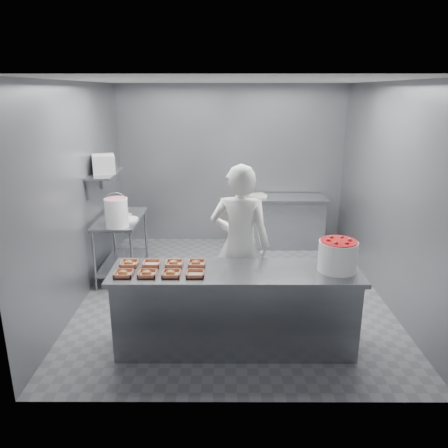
{
  "coord_description": "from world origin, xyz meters",
  "views": [
    {
      "loc": [
        -0.11,
        -5.53,
        2.69
      ],
      "look_at": [
        -0.12,
        -0.2,
        1.05
      ],
      "focal_mm": 35.0,
      "sensor_mm": 36.0,
      "label": 1
    }
  ],
  "objects_px": {
    "strawberry_tub": "(338,255)",
    "appliance": "(104,164)",
    "tray_5": "(152,263)",
    "tray_4": "(129,263)",
    "back_counter": "(282,221)",
    "tray_1": "(147,273)",
    "prep_table": "(122,237)",
    "worker": "(240,245)",
    "tray_3": "(195,274)",
    "service_counter": "(235,309)",
    "tray_7": "(197,263)",
    "tray_2": "(171,273)",
    "tray_0": "(123,273)",
    "tray_6": "(174,263)",
    "glaze_bucket": "(117,212)"
  },
  "relations": [
    {
      "from": "back_counter",
      "to": "tray_2",
      "type": "bearing_deg",
      "value": -114.67
    },
    {
      "from": "tray_1",
      "to": "tray_2",
      "type": "relative_size",
      "value": 1.0
    },
    {
      "from": "tray_5",
      "to": "strawberry_tub",
      "type": "xyz_separation_m",
      "value": [
        1.94,
        -0.13,
        0.15
      ]
    },
    {
      "from": "tray_3",
      "to": "strawberry_tub",
      "type": "xyz_separation_m",
      "value": [
        1.46,
        0.13,
        0.15
      ]
    },
    {
      "from": "tray_4",
      "to": "appliance",
      "type": "height_order",
      "value": "appliance"
    },
    {
      "from": "tray_2",
      "to": "tray_6",
      "type": "height_order",
      "value": "same"
    },
    {
      "from": "strawberry_tub",
      "to": "appliance",
      "type": "relative_size",
      "value": 1.15
    },
    {
      "from": "appliance",
      "to": "tray_2",
      "type": "bearing_deg",
      "value": -77.97
    },
    {
      "from": "tray_2",
      "to": "worker",
      "type": "xyz_separation_m",
      "value": [
        0.72,
        0.73,
        0.03
      ]
    },
    {
      "from": "prep_table",
      "to": "tray_1",
      "type": "distance_m",
      "value": 2.24
    },
    {
      "from": "service_counter",
      "to": "tray_7",
      "type": "distance_m",
      "value": 0.64
    },
    {
      "from": "back_counter",
      "to": "tray_1",
      "type": "bearing_deg",
      "value": -117.93
    },
    {
      "from": "back_counter",
      "to": "glaze_bucket",
      "type": "xyz_separation_m",
      "value": [
        -2.48,
        -1.74,
        0.65
      ]
    },
    {
      "from": "tray_3",
      "to": "service_counter",
      "type": "bearing_deg",
      "value": 18.07
    },
    {
      "from": "prep_table",
      "to": "tray_4",
      "type": "bearing_deg",
      "value": -74.14
    },
    {
      "from": "tray_0",
      "to": "tray_2",
      "type": "distance_m",
      "value": 0.48
    },
    {
      "from": "prep_table",
      "to": "worker",
      "type": "bearing_deg",
      "value": -38.22
    },
    {
      "from": "tray_7",
      "to": "appliance",
      "type": "xyz_separation_m",
      "value": [
        -1.41,
        1.78,
        0.77
      ]
    },
    {
      "from": "tray_5",
      "to": "worker",
      "type": "xyz_separation_m",
      "value": [
        0.96,
        0.47,
        0.04
      ]
    },
    {
      "from": "service_counter",
      "to": "tray_4",
      "type": "relative_size",
      "value": 13.88
    },
    {
      "from": "back_counter",
      "to": "appliance",
      "type": "relative_size",
      "value": 4.37
    },
    {
      "from": "glaze_bucket",
      "to": "tray_7",
      "type": "bearing_deg",
      "value": -49.65
    },
    {
      "from": "tray_5",
      "to": "appliance",
      "type": "relative_size",
      "value": 0.55
    },
    {
      "from": "tray_6",
      "to": "strawberry_tub",
      "type": "bearing_deg",
      "value": -4.49
    },
    {
      "from": "tray_7",
      "to": "tray_1",
      "type": "bearing_deg",
      "value": -150.8
    },
    {
      "from": "glaze_bucket",
      "to": "tray_2",
      "type": "bearing_deg",
      "value": -60.54
    },
    {
      "from": "tray_1",
      "to": "tray_5",
      "type": "relative_size",
      "value": 1.0
    },
    {
      "from": "tray_7",
      "to": "tray_2",
      "type": "bearing_deg",
      "value": -131.81
    },
    {
      "from": "tray_1",
      "to": "tray_4",
      "type": "distance_m",
      "value": 0.36
    },
    {
      "from": "strawberry_tub",
      "to": "prep_table",
      "type": "bearing_deg",
      "value": 144.13
    },
    {
      "from": "tray_7",
      "to": "prep_table",
      "type": "bearing_deg",
      "value": 124.24
    },
    {
      "from": "tray_0",
      "to": "tray_7",
      "type": "height_order",
      "value": "same"
    },
    {
      "from": "tray_7",
      "to": "appliance",
      "type": "bearing_deg",
      "value": 128.27
    },
    {
      "from": "tray_5",
      "to": "tray_4",
      "type": "bearing_deg",
      "value": -180.0
    },
    {
      "from": "tray_1",
      "to": "service_counter",
      "type": "bearing_deg",
      "value": 8.53
    },
    {
      "from": "service_counter",
      "to": "tray_5",
      "type": "relative_size",
      "value": 13.88
    },
    {
      "from": "prep_table",
      "to": "appliance",
      "type": "bearing_deg",
      "value": -168.83
    },
    {
      "from": "tray_1",
      "to": "appliance",
      "type": "bearing_deg",
      "value": 114.3
    },
    {
      "from": "tray_6",
      "to": "tray_2",
      "type": "bearing_deg",
      "value": -90.0
    },
    {
      "from": "tray_6",
      "to": "tray_0",
      "type": "bearing_deg",
      "value": -150.8
    },
    {
      "from": "prep_table",
      "to": "back_counter",
      "type": "relative_size",
      "value": 0.8
    },
    {
      "from": "tray_6",
      "to": "appliance",
      "type": "relative_size",
      "value": 0.55
    },
    {
      "from": "service_counter",
      "to": "tray_3",
      "type": "bearing_deg",
      "value": -161.93
    },
    {
      "from": "back_counter",
      "to": "strawberry_tub",
      "type": "distance_m",
      "value": 3.31
    },
    {
      "from": "service_counter",
      "to": "tray_6",
      "type": "xyz_separation_m",
      "value": [
        -0.65,
        0.13,
        0.47
      ]
    },
    {
      "from": "tray_5",
      "to": "tray_7",
      "type": "relative_size",
      "value": 1.0
    },
    {
      "from": "prep_table",
      "to": "strawberry_tub",
      "type": "relative_size",
      "value": 3.03
    },
    {
      "from": "back_counter",
      "to": "tray_3",
      "type": "xyz_separation_m",
      "value": [
        -1.31,
        -3.38,
        0.47
      ]
    },
    {
      "from": "back_counter",
      "to": "tray_1",
      "type": "distance_m",
      "value": 3.86
    },
    {
      "from": "strawberry_tub",
      "to": "appliance",
      "type": "xyz_separation_m",
      "value": [
        -2.87,
        1.92,
        0.62
      ]
    }
  ]
}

